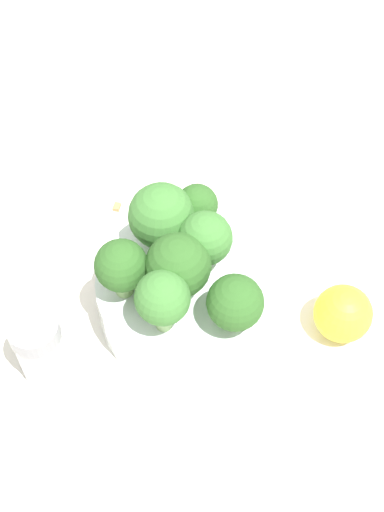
{
  "coord_description": "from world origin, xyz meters",
  "views": [
    {
      "loc": [
        -0.2,
        0.24,
        0.52
      ],
      "look_at": [
        0.0,
        0.0,
        0.08
      ],
      "focal_mm": 50.0,
      "sensor_mm": 36.0,
      "label": 1
    }
  ],
  "objects": [
    {
      "name": "broccoli_floret_1",
      "position": [
        0.0,
        -0.02,
        0.09
      ],
      "size": [
        0.04,
        0.04,
        0.06
      ],
      "color": "#7A9E5B",
      "rests_on": "bowl"
    },
    {
      "name": "lemon_wedge",
      "position": [
        -0.1,
        -0.07,
        0.02
      ],
      "size": [
        0.05,
        0.05,
        0.05
      ],
      "primitive_type": "sphere",
      "color": "yellow",
      "rests_on": "ground_plane"
    },
    {
      "name": "broccoli_floret_6",
      "position": [
        0.03,
        0.04,
        0.08
      ],
      "size": [
        0.04,
        0.04,
        0.06
      ],
      "color": "#84AD66",
      "rests_on": "bowl"
    },
    {
      "name": "broccoli_floret_5",
      "position": [
        -0.01,
        0.05,
        0.09
      ],
      "size": [
        0.04,
        0.04,
        0.06
      ],
      "color": "#8EB770",
      "rests_on": "bowl"
    },
    {
      "name": "broccoli_floret_3",
      "position": [
        -0.05,
        0.01,
        0.08
      ],
      "size": [
        0.04,
        0.04,
        0.05
      ],
      "color": "#84AD66",
      "rests_on": "bowl"
    },
    {
      "name": "bowl",
      "position": [
        0.0,
        0.0,
        0.02
      ],
      "size": [
        0.15,
        0.15,
        0.05
      ],
      "primitive_type": "cylinder",
      "color": "silver",
      "rests_on": "ground_plane"
    },
    {
      "name": "almond_crumb_2",
      "position": [
        0.1,
        0.1,
        0.0
      ],
      "size": [
        0.01,
        0.01,
        0.01
      ],
      "primitive_type": "cube",
      "rotation": [
        0.0,
        0.0,
        3.54
      ],
      "color": "#AD7F4C",
      "rests_on": "ground_plane"
    },
    {
      "name": "broccoli_floret_4",
      "position": [
        0.03,
        -0.04,
        0.08
      ],
      "size": [
        0.03,
        0.03,
        0.05
      ],
      "color": "#84AD66",
      "rests_on": "bowl"
    },
    {
      "name": "ground_plane",
      "position": [
        0.0,
        0.0,
        0.0
      ],
      "size": [
        3.0,
        3.0,
        0.0
      ],
      "primitive_type": "plane",
      "color": "silver"
    },
    {
      "name": "broccoli_floret_0",
      "position": [
        0.04,
        -0.01,
        0.08
      ],
      "size": [
        0.05,
        0.05,
        0.06
      ],
      "color": "#7A9E5B",
      "rests_on": "bowl"
    },
    {
      "name": "almond_crumb_0",
      "position": [
        0.01,
        -0.09,
        0.0
      ],
      "size": [
        0.01,
        0.01,
        0.01
      ],
      "primitive_type": "cube",
      "rotation": [
        0.0,
        0.0,
        1.75
      ],
      "color": "tan",
      "rests_on": "ground_plane"
    },
    {
      "name": "almond_crumb_1",
      "position": [
        0.13,
        -0.04,
        0.0
      ],
      "size": [
        0.01,
        0.01,
        0.01
      ],
      "primitive_type": "cube",
      "rotation": [
        0.0,
        0.0,
        5.21
      ],
      "color": "#AD7F4C",
      "rests_on": "ground_plane"
    },
    {
      "name": "pepper_shaker",
      "position": [
        0.05,
        0.12,
        0.04
      ],
      "size": [
        0.04,
        0.04,
        0.07
      ],
      "color": "#B2B7BC",
      "rests_on": "ground_plane"
    },
    {
      "name": "almond_crumb_3",
      "position": [
        0.07,
        -0.11,
        0.0
      ],
      "size": [
        0.01,
        0.01,
        0.01
      ],
      "primitive_type": "cube",
      "rotation": [
        0.0,
        0.0,
        5.87
      ],
      "color": "olive",
      "rests_on": "ground_plane"
    },
    {
      "name": "broccoli_floret_2",
      "position": [
        0.0,
        0.02,
        0.08
      ],
      "size": [
        0.05,
        0.05,
        0.06
      ],
      "color": "#84AD66",
      "rests_on": "bowl"
    }
  ]
}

